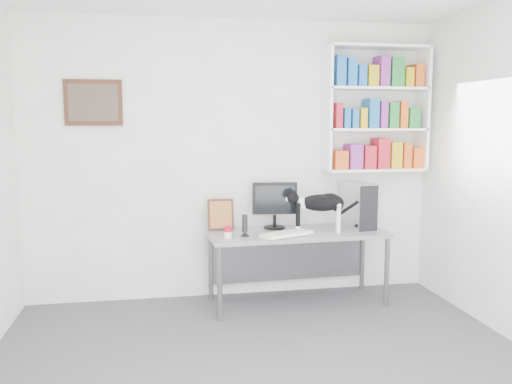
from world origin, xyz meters
The scene contains 11 objects.
room centered at (0.00, 0.00, 1.35)m, with size 4.01×4.01×2.70m.
bookshelf centered at (1.40, 1.85, 1.85)m, with size 1.03×0.28×1.24m, color white.
wall_art centered at (-1.30, 1.97, 1.90)m, with size 0.52×0.04×0.42m, color #4D2618.
desk centered at (0.55, 1.61, 0.35)m, with size 1.67×0.65×0.70m, color gray.
monitor centered at (0.37, 1.81, 0.93)m, with size 0.43×0.21×0.46m, color black.
keyboard centered at (0.40, 1.44, 0.72)m, with size 0.48×0.19×0.04m, color white.
pc_tower centered at (1.18, 1.70, 0.92)m, with size 0.20×0.44×0.44m, color silver.
speaker centered at (0.03, 1.50, 0.80)m, with size 0.09×0.09×0.21m, color black.
leaning_print centered at (-0.15, 1.83, 0.85)m, with size 0.25×0.10×0.31m, color #4D2618.
soup_can centered at (-0.13, 1.47, 0.75)m, with size 0.07×0.07×0.10m, color #B00F23.
cat centered at (0.75, 1.55, 0.88)m, with size 0.61×0.16×0.38m, color black, non-canonical shape.
Camera 1 is at (-0.74, -3.25, 1.73)m, focal length 38.00 mm.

